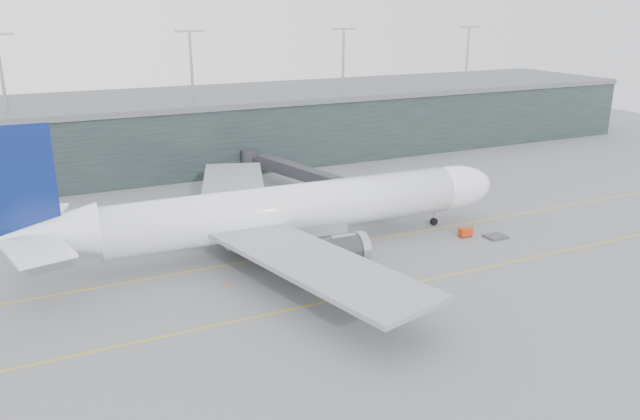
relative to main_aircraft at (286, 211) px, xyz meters
name	(u,v)px	position (x,y,z in m)	size (l,w,h in m)	color
ground	(250,250)	(-5.16, 1.72, -5.83)	(320.00, 320.00, 0.00)	#5A5A5F
taxiline_a	(259,259)	(-5.16, -2.28, -5.82)	(160.00, 0.25, 0.02)	gold
taxiline_b	(306,306)	(-5.16, -18.28, -5.82)	(160.00, 0.25, 0.02)	gold
taxiline_lead_main	(239,208)	(-0.16, 21.72, -5.82)	(0.25, 60.00, 0.02)	gold
terminal	(162,131)	(-5.17, 59.72, 1.79)	(240.00, 36.00, 29.00)	black
main_aircraft	(286,211)	(0.00, 0.00, 0.00)	(74.01, 69.65, 20.78)	white
jet_bridge	(313,174)	(14.84, 22.92, -1.58)	(11.61, 43.50, 5.67)	#2D2D32
gse_cart	(465,232)	(26.76, -7.28, -5.08)	(2.01, 1.29, 1.36)	#B8300D
baggage_dolly	(496,236)	(30.74, -9.66, -5.64)	(3.14, 2.51, 0.31)	#3D3C42
uld_a	(191,227)	(-11.12, 12.36, -4.75)	(2.44, 2.04, 2.07)	#323237
uld_b	(215,223)	(-7.11, 12.55, -4.77)	(2.55, 2.21, 2.02)	#323237
uld_c	(225,221)	(-5.41, 13.10, -4.93)	(2.01, 1.66, 1.72)	#323237
cone_nose	(474,224)	(31.18, -4.01, -5.49)	(0.43, 0.43, 0.68)	orange
cone_wing_stbd	(365,290)	(3.03, -17.91, -5.52)	(0.40, 0.40, 0.63)	#E1470C
cone_wing_port	(283,215)	(5.00, 13.65, -5.46)	(0.47, 0.47, 0.74)	orange
cone_tail	(227,284)	(-11.90, -8.88, -5.49)	(0.42, 0.42, 0.68)	#DD5A0C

